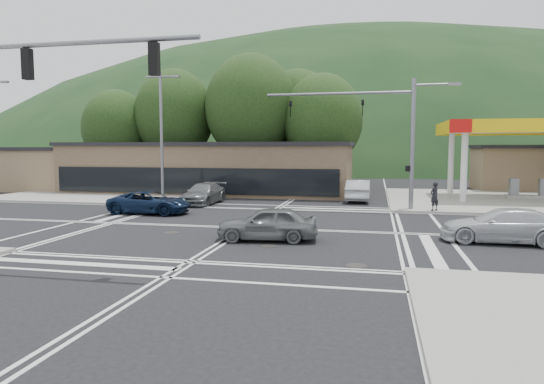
% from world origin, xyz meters
% --- Properties ---
extents(ground, '(120.00, 120.00, 0.00)m').
position_xyz_m(ground, '(0.00, 0.00, 0.00)').
color(ground, black).
rests_on(ground, ground).
extents(sidewalk_ne, '(16.00, 16.00, 0.15)m').
position_xyz_m(sidewalk_ne, '(15.00, 15.00, 0.07)').
color(sidewalk_ne, gray).
rests_on(sidewalk_ne, ground).
extents(sidewalk_nw, '(16.00, 16.00, 0.15)m').
position_xyz_m(sidewalk_nw, '(-15.00, 15.00, 0.07)').
color(sidewalk_nw, gray).
rests_on(sidewalk_nw, ground).
extents(gas_station_canopy, '(12.32, 8.34, 5.75)m').
position_xyz_m(gas_station_canopy, '(16.99, 15.99, 5.04)').
color(gas_station_canopy, silver).
rests_on(gas_station_canopy, ground).
extents(convenience_store, '(10.00, 6.00, 3.80)m').
position_xyz_m(convenience_store, '(20.00, 25.00, 1.90)').
color(convenience_store, '#846B4F').
rests_on(convenience_store, ground).
extents(commercial_row, '(24.00, 8.00, 4.00)m').
position_xyz_m(commercial_row, '(-8.00, 17.00, 2.00)').
color(commercial_row, brown).
rests_on(commercial_row, ground).
extents(commercial_nw, '(8.00, 7.00, 3.60)m').
position_xyz_m(commercial_nw, '(-24.00, 17.00, 1.80)').
color(commercial_nw, '#846B4F').
rests_on(commercial_nw, ground).
extents(hill_north, '(252.00, 126.00, 140.00)m').
position_xyz_m(hill_north, '(0.00, 90.00, 0.00)').
color(hill_north, '#163218').
rests_on(hill_north, ground).
extents(tree_n_a, '(8.00, 8.00, 11.75)m').
position_xyz_m(tree_n_a, '(-14.00, 24.00, 7.14)').
color(tree_n_a, '#382619').
rests_on(tree_n_a, ground).
extents(tree_n_b, '(9.00, 9.00, 12.98)m').
position_xyz_m(tree_n_b, '(-6.00, 24.00, 7.79)').
color(tree_n_b, '#382619').
rests_on(tree_n_b, ground).
extents(tree_n_c, '(7.60, 7.60, 10.87)m').
position_xyz_m(tree_n_c, '(1.00, 24.00, 6.49)').
color(tree_n_c, '#382619').
rests_on(tree_n_c, ground).
extents(tree_n_d, '(6.80, 6.80, 9.76)m').
position_xyz_m(tree_n_d, '(-20.00, 23.00, 5.84)').
color(tree_n_d, '#382619').
rests_on(tree_n_d, ground).
extents(tree_n_e, '(8.40, 8.40, 11.98)m').
position_xyz_m(tree_n_e, '(-2.00, 28.00, 7.14)').
color(tree_n_e, '#382619').
rests_on(tree_n_e, ground).
extents(streetlight_nw, '(2.50, 0.25, 9.00)m').
position_xyz_m(streetlight_nw, '(-8.44, 9.00, 5.05)').
color(streetlight_nw, slate).
rests_on(streetlight_nw, ground).
extents(signal_mast_ne, '(11.65, 0.30, 8.00)m').
position_xyz_m(signal_mast_ne, '(6.95, 8.20, 5.07)').
color(signal_mast_ne, slate).
rests_on(signal_mast_ne, ground).
extents(car_blue_west, '(4.79, 2.23, 1.33)m').
position_xyz_m(car_blue_west, '(-6.85, 3.68, 0.66)').
color(car_blue_west, '#0C1A35').
rests_on(car_blue_west, ground).
extents(car_grey_center, '(4.36, 2.19, 1.43)m').
position_xyz_m(car_grey_center, '(1.68, -2.88, 0.71)').
color(car_grey_center, slate).
rests_on(car_grey_center, ground).
extents(car_silver_east, '(4.97, 2.29, 1.41)m').
position_xyz_m(car_silver_east, '(11.18, -1.32, 0.70)').
color(car_silver_east, silver).
rests_on(car_silver_east, ground).
extents(car_queue_a, '(1.65, 4.70, 1.55)m').
position_xyz_m(car_queue_a, '(4.85, 12.98, 0.77)').
color(car_queue_a, '#ACAFB3').
rests_on(car_queue_a, ground).
extents(car_queue_b, '(2.32, 4.49, 1.46)m').
position_xyz_m(car_queue_b, '(1.00, 16.62, 0.73)').
color(car_queue_b, silver).
rests_on(car_queue_b, ground).
extents(car_northbound, '(2.15, 4.93, 1.41)m').
position_xyz_m(car_northbound, '(-5.50, 9.00, 0.70)').
color(car_northbound, slate).
rests_on(car_northbound, ground).
extents(pedestrian, '(0.74, 0.73, 1.72)m').
position_xyz_m(pedestrian, '(9.49, 7.50, 1.01)').
color(pedestrian, black).
rests_on(pedestrian, sidewalk_ne).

